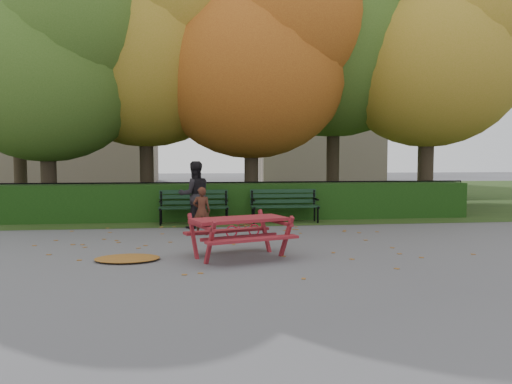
{
  "coord_description": "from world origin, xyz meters",
  "views": [
    {
      "loc": [
        -1.29,
        -9.37,
        1.74
      ],
      "look_at": [
        0.02,
        1.17,
        1.0
      ],
      "focal_mm": 35.0,
      "sensor_mm": 36.0,
      "label": 1
    }
  ],
  "objects": [
    {
      "name": "child",
      "position": [
        -1.13,
        1.79,
        0.54
      ],
      "size": [
        0.4,
        0.27,
        1.08
      ],
      "primitive_type": "imported",
      "rotation": [
        0.0,
        0.0,
        3.11
      ],
      "color": "#452116",
      "rests_on": "ground"
    },
    {
      "name": "tree_a",
      "position": [
        -5.19,
        5.58,
        4.52
      ],
      "size": [
        5.88,
        5.6,
        7.48
      ],
      "color": "black",
      "rests_on": "ground"
    },
    {
      "name": "tree_e",
      "position": [
        6.52,
        5.77,
        5.08
      ],
      "size": [
        6.09,
        5.8,
        8.16
      ],
      "color": "black",
      "rests_on": "ground"
    },
    {
      "name": "tree_b",
      "position": [
        -2.44,
        6.75,
        5.4
      ],
      "size": [
        6.72,
        6.4,
        8.79
      ],
      "color": "black",
      "rests_on": "ground"
    },
    {
      "name": "building_left",
      "position": [
        -9.0,
        26.0,
        7.5
      ],
      "size": [
        10.0,
        7.0,
        15.0
      ],
      "primitive_type": "cube",
      "color": "#C3AB96",
      "rests_on": "ground"
    },
    {
      "name": "ground",
      "position": [
        0.0,
        0.0,
        0.0
      ],
      "size": [
        90.0,
        90.0,
        0.0
      ],
      "primitive_type": "plane",
      "color": "slate",
      "rests_on": "ground"
    },
    {
      "name": "leaf_pile",
      "position": [
        -2.42,
        -0.85,
        0.04
      ],
      "size": [
        1.21,
        0.93,
        0.08
      ],
      "primitive_type": "ellipsoid",
      "rotation": [
        0.0,
        0.0,
        -0.17
      ],
      "color": "brown",
      "rests_on": "ground"
    },
    {
      "name": "bench_right",
      "position": [
        1.1,
        3.7,
        0.52
      ],
      "size": [
        1.8,
        0.57,
        0.88
      ],
      "color": "black",
      "rests_on": "ground"
    },
    {
      "name": "picnic_table",
      "position": [
        -0.52,
        -0.83,
        0.54
      ],
      "size": [
        1.96,
        1.77,
        0.79
      ],
      "rotation": [
        0.0,
        0.0,
        0.34
      ],
      "color": "maroon",
      "rests_on": "ground"
    },
    {
      "name": "tree_g",
      "position": [
        8.33,
        9.76,
        5.37
      ],
      "size": [
        6.3,
        6.0,
        8.55
      ],
      "color": "black",
      "rests_on": "ground"
    },
    {
      "name": "iron_fence",
      "position": [
        0.0,
        5.3,
        0.54
      ],
      "size": [
        14.0,
        0.04,
        1.02
      ],
      "color": "black",
      "rests_on": "ground"
    },
    {
      "name": "leaf_scatter",
      "position": [
        0.0,
        0.3,
        0.01
      ],
      "size": [
        9.0,
        5.7,
        0.01
      ],
      "primitive_type": null,
      "color": "brown",
      "rests_on": "ground"
    },
    {
      "name": "bicycle",
      "position": [
        -0.24,
        1.39,
        0.21
      ],
      "size": [
        0.85,
        0.51,
        0.42
      ],
      "primitive_type": "imported",
      "rotation": [
        0.0,
        0.0,
        1.88
      ],
      "color": "#A60F23",
      "rests_on": "ground"
    },
    {
      "name": "adult",
      "position": [
        -1.28,
        2.9,
        0.82
      ],
      "size": [
        0.92,
        0.79,
        1.65
      ],
      "primitive_type": "imported",
      "rotation": [
        0.0,
        0.0,
        3.37
      ],
      "color": "black",
      "rests_on": "ground"
    },
    {
      "name": "tree_f",
      "position": [
        -7.13,
        9.24,
        5.69
      ],
      "size": [
        6.93,
        6.6,
        9.19
      ],
      "color": "black",
      "rests_on": "ground"
    },
    {
      "name": "bench_left",
      "position": [
        -1.3,
        3.7,
        0.52
      ],
      "size": [
        1.8,
        0.57,
        0.88
      ],
      "color": "black",
      "rests_on": "ground"
    },
    {
      "name": "building_right",
      "position": [
        8.0,
        28.0,
        6.0
      ],
      "size": [
        9.0,
        6.0,
        12.0
      ],
      "primitive_type": "cube",
      "color": "#C3AB96",
      "rests_on": "ground"
    },
    {
      "name": "hedge",
      "position": [
        0.0,
        4.5,
        0.5
      ],
      "size": [
        13.0,
        0.9,
        1.0
      ],
      "primitive_type": "cube",
      "color": "black",
      "rests_on": "ground"
    },
    {
      "name": "tree_d",
      "position": [
        3.88,
        7.23,
        5.98
      ],
      "size": [
        7.14,
        6.8,
        9.58
      ],
      "color": "black",
      "rests_on": "ground"
    },
    {
      "name": "grass_strip",
      "position": [
        0.0,
        14.0,
        0.01
      ],
      "size": [
        90.0,
        90.0,
        0.0
      ],
      "primitive_type": "plane",
      "color": "#213A12",
      "rests_on": "ground"
    },
    {
      "name": "tree_c",
      "position": [
        0.83,
        5.96,
        4.82
      ],
      "size": [
        6.3,
        6.0,
        8.0
      ],
      "color": "black",
      "rests_on": "ground"
    }
  ]
}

